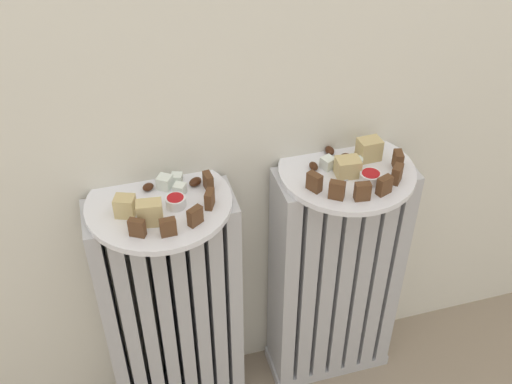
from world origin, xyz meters
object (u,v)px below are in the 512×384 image
object	(u,v)px
jam_bowl_right	(370,177)
fork	(335,165)
radiator_left	(173,314)
plate_left	(159,203)
jam_bowl_left	(176,201)
plate_right	(347,171)
radiator_right	(334,279)

from	to	relation	value
jam_bowl_right	fork	world-z (taller)	jam_bowl_right
radiator_left	fork	bearing A→B (deg)	2.34
plate_left	jam_bowl_right	distance (m)	0.41
jam_bowl_right	fork	bearing A→B (deg)	124.54
plate_left	jam_bowl_left	bearing A→B (deg)	-40.51
plate_right	jam_bowl_right	xyz separation A→B (m)	(0.03, -0.05, 0.02)
radiator_right	jam_bowl_right	bearing A→B (deg)	-64.06
radiator_right	fork	bearing A→B (deg)	144.83
jam_bowl_left	fork	bearing A→B (deg)	6.80
plate_left	jam_bowl_right	world-z (taller)	jam_bowl_right
plate_right	plate_left	bearing A→B (deg)	180.00
plate_left	fork	world-z (taller)	fork
radiator_right	plate_right	size ratio (longest dim) A/B	2.19
plate_left	fork	distance (m)	0.36
radiator_left	jam_bowl_left	xyz separation A→B (m)	(0.03, -0.03, 0.33)
radiator_right	fork	xyz separation A→B (m)	(-0.02, 0.01, 0.32)
radiator_right	jam_bowl_left	size ratio (longest dim) A/B	16.09
fork	plate_right	bearing A→B (deg)	-35.17
radiator_right	plate_right	world-z (taller)	plate_right
plate_left	jam_bowl_left	world-z (taller)	jam_bowl_left
plate_right	jam_bowl_left	bearing A→B (deg)	-175.97
jam_bowl_left	jam_bowl_right	world-z (taller)	same
plate_right	radiator_right	bearing A→B (deg)	180.00
radiator_left	plate_left	bearing A→B (deg)	0.00
fork	radiator_left	bearing A→B (deg)	-177.66
radiator_left	jam_bowl_left	bearing A→B (deg)	-40.51
plate_right	fork	xyz separation A→B (m)	(-0.02, 0.01, 0.01)
jam_bowl_right	plate_right	bearing A→B (deg)	115.94
radiator_left	plate_right	distance (m)	0.50
radiator_left	radiator_right	bearing A→B (deg)	0.00
radiator_right	plate_left	xyz separation A→B (m)	(-0.38, 0.00, 0.32)
jam_bowl_right	radiator_left	bearing A→B (deg)	172.56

